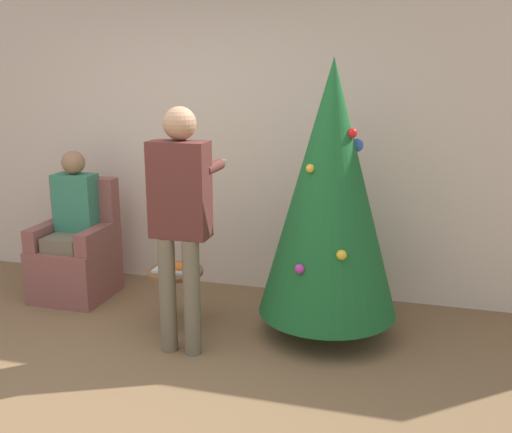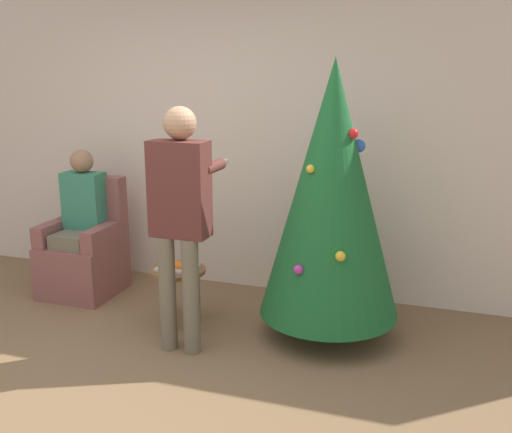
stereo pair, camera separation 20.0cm
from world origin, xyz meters
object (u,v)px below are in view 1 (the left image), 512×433
at_px(side_stool, 175,278).
at_px(armchair, 77,255).
at_px(christmas_tree, 330,190).
at_px(person_seated, 72,218).
at_px(person_standing, 180,209).

bearing_deg(side_stool, armchair, 162.62).
xyz_separation_m(christmas_tree, person_seated, (-2.25, 0.17, -0.41)).
relative_size(armchair, side_stool, 2.31).
distance_m(christmas_tree, armchair, 2.38).
bearing_deg(person_seated, person_standing, -27.86).
relative_size(person_standing, side_stool, 3.86).
height_order(christmas_tree, person_seated, christmas_tree).
xyz_separation_m(person_seated, person_standing, (1.31, -0.69, 0.33)).
relative_size(christmas_tree, person_standing, 1.19).
height_order(armchair, person_seated, person_seated).
height_order(christmas_tree, side_stool, christmas_tree).
distance_m(armchair, person_standing, 1.63).
height_order(christmas_tree, person_standing, christmas_tree).
height_order(armchair, person_standing, person_standing).
height_order(person_standing, side_stool, person_standing).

